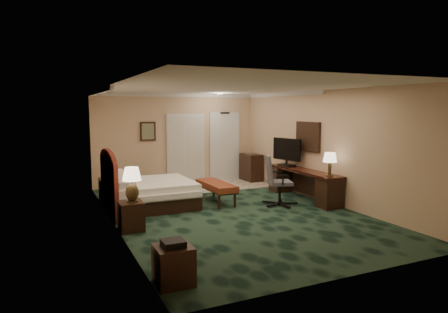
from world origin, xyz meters
name	(u,v)px	position (x,y,z in m)	size (l,w,h in m)	color
floor	(231,212)	(0.00, 0.00, 0.00)	(5.00, 7.50, 0.00)	black
ceiling	(231,88)	(0.00, 0.00, 2.70)	(5.00, 7.50, 0.00)	silver
wall_back	(177,139)	(0.00, 3.75, 1.35)	(5.00, 0.00, 2.70)	beige
wall_front	(354,178)	(0.00, -3.75, 1.35)	(5.00, 0.00, 2.70)	beige
wall_left	(112,157)	(-2.50, 0.00, 1.35)	(0.00, 7.50, 2.70)	beige
wall_right	(324,146)	(2.50, 0.00, 1.35)	(0.00, 7.50, 2.70)	beige
crown_molding	(231,90)	(0.00, 0.00, 2.65)	(5.00, 7.50, 0.10)	silver
tile_patch	(216,185)	(0.90, 2.90, 0.01)	(3.20, 1.70, 0.01)	tan
headboard	(109,181)	(-2.44, 1.00, 0.70)	(0.12, 2.00, 1.40)	#4F1914
entry_door	(224,147)	(1.55, 3.72, 1.05)	(1.02, 0.06, 2.18)	silver
closet_doors	(186,149)	(0.25, 3.71, 1.05)	(1.20, 0.06, 2.10)	#B3AF9B
wall_art	(148,131)	(-0.90, 3.71, 1.60)	(0.45, 0.06, 0.55)	#576A5F
wall_mirror	(308,137)	(2.46, 0.60, 1.55)	(0.05, 0.95, 0.75)	white
bed	(151,194)	(-1.47, 1.21, 0.30)	(1.87, 1.73, 0.59)	white
nightstand_near	(131,216)	(-2.26, -0.43, 0.27)	(0.43, 0.49, 0.54)	black
nightstand_far	(109,189)	(-2.26, 2.26, 0.27)	(0.44, 0.50, 0.54)	black
lamp_near	(132,185)	(-2.24, -0.46, 0.86)	(0.34, 0.34, 0.65)	#312210
lamp_far	(109,167)	(-2.25, 2.26, 0.84)	(0.31, 0.31, 0.58)	#312210
bed_bench	(216,192)	(0.07, 0.95, 0.24)	(0.50, 1.43, 0.48)	maroon
side_table	(174,265)	(-2.24, -2.97, 0.25)	(0.47, 0.47, 0.51)	black
desk	(303,184)	(2.21, 0.42, 0.37)	(0.55, 2.54, 0.73)	black
tv	(287,152)	(2.19, 1.15, 1.10)	(0.08, 0.96, 0.74)	black
desk_lamp	(330,164)	(2.19, -0.61, 1.01)	(0.31, 0.31, 0.55)	#312210
desk_chair	(280,180)	(1.30, 0.06, 0.59)	(0.69, 0.65, 1.19)	#4F4D5A
minibar	(251,167)	(2.23, 3.20, 0.42)	(0.44, 0.79, 0.84)	black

